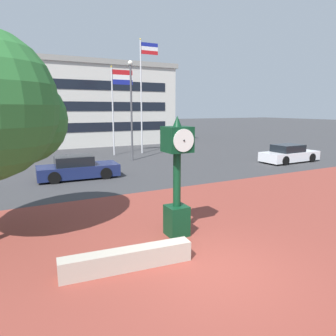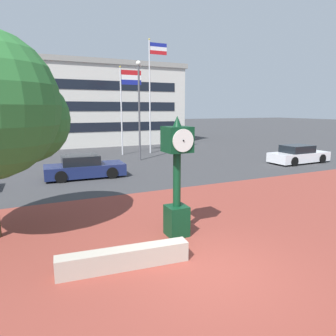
# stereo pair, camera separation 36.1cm
# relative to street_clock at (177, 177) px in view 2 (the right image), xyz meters

# --- Properties ---
(ground_plane) EXTENTS (200.00, 200.00, 0.00)m
(ground_plane) POSITION_rel_street_clock_xyz_m (-0.20, -2.16, -1.84)
(ground_plane) COLOR #38383A
(plaza_brick_paving) EXTENTS (44.00, 11.23, 0.01)m
(plaza_brick_paving) POSITION_rel_street_clock_xyz_m (-0.20, -0.55, -1.84)
(plaza_brick_paving) COLOR brown
(plaza_brick_paving) RESTS_ON ground
(planter_wall) EXTENTS (3.22, 0.71, 0.50)m
(planter_wall) POSITION_rel_street_clock_xyz_m (-2.04, -1.25, -1.59)
(planter_wall) COLOR #ADA393
(planter_wall) RESTS_ON ground
(street_clock) EXTENTS (0.74, 0.86, 3.62)m
(street_clock) POSITION_rel_street_clock_xyz_m (0.00, 0.00, 0.00)
(street_clock) COLOR #0C381E
(street_clock) RESTS_ON ground
(car_street_mid) EXTENTS (4.50, 1.92, 1.28)m
(car_street_mid) POSITION_rel_street_clock_xyz_m (13.67, 7.87, -1.27)
(car_street_mid) COLOR silver
(car_street_mid) RESTS_ON ground
(car_street_far) EXTENTS (4.40, 1.99, 1.28)m
(car_street_far) POSITION_rel_street_clock_xyz_m (-1.11, 9.40, -1.27)
(car_street_far) COLOR navy
(car_street_far) RESTS_ON ground
(flagpole_primary) EXTENTS (1.83, 0.14, 7.18)m
(flagpole_primary) POSITION_rel_street_clock_xyz_m (3.68, 16.99, 2.62)
(flagpole_primary) COLOR silver
(flagpole_primary) RESTS_ON ground
(flagpole_secondary) EXTENTS (1.65, 0.14, 9.48)m
(flagpole_secondary) POSITION_rel_street_clock_xyz_m (6.08, 16.99, 3.71)
(flagpole_secondary) COLOR silver
(flagpole_secondary) RESTS_ON ground
(civic_building) EXTENTS (26.49, 15.51, 8.60)m
(civic_building) POSITION_rel_street_clock_xyz_m (-0.58, 30.42, 2.47)
(civic_building) COLOR beige
(civic_building) RESTS_ON ground
(street_lamp_post) EXTENTS (0.36, 0.36, 7.19)m
(street_lamp_post) POSITION_rel_street_clock_xyz_m (3.79, 13.75, 2.51)
(street_lamp_post) COLOR #4C4C51
(street_lamp_post) RESTS_ON ground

